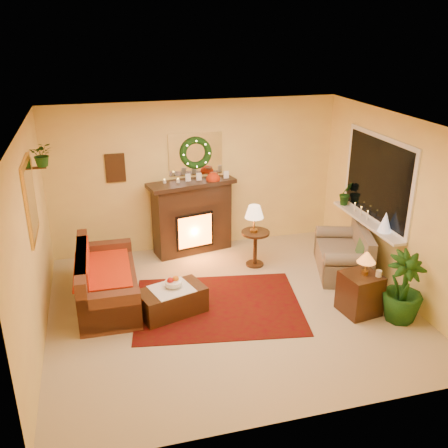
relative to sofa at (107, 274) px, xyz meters
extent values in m
plane|color=beige|center=(1.65, -0.66, -0.43)|extent=(5.00, 5.00, 0.00)
plane|color=white|center=(1.65, -0.66, 2.17)|extent=(5.00, 5.00, 0.00)
plane|color=#EFD88C|center=(1.65, 1.59, 0.87)|extent=(5.00, 5.00, 0.00)
plane|color=#EFD88C|center=(1.65, -2.91, 0.87)|extent=(5.00, 5.00, 0.00)
plane|color=#EFD88C|center=(-0.85, -0.66, 0.87)|extent=(4.50, 4.50, 0.00)
plane|color=#EFD88C|center=(4.15, -0.66, 0.87)|extent=(4.50, 4.50, 0.00)
cube|color=maroon|center=(1.49, -0.58, -0.42)|extent=(2.59, 2.10, 0.01)
cube|color=brown|center=(0.00, 0.00, 0.00)|extent=(0.84, 1.84, 0.79)
cube|color=red|center=(-0.06, 0.14, 0.03)|extent=(0.79, 1.29, 0.02)
cube|color=black|center=(1.53, 1.38, 0.12)|extent=(1.38, 0.68, 1.22)
sphere|color=#B32709|center=(1.90, 1.33, 0.87)|extent=(0.24, 0.24, 0.24)
cylinder|color=white|center=(1.07, 1.37, 0.83)|extent=(0.06, 0.06, 0.17)
cylinder|color=silver|center=(1.30, 1.34, 0.83)|extent=(0.06, 0.06, 0.18)
cube|color=white|center=(1.65, 1.57, 1.27)|extent=(0.92, 0.02, 0.72)
torus|color=#194719|center=(1.65, 1.53, 1.29)|extent=(0.55, 0.11, 0.55)
cube|color=#381E11|center=(0.30, 1.57, 1.12)|extent=(0.32, 0.03, 0.48)
cube|color=gold|center=(-0.83, -0.36, 1.32)|extent=(0.03, 0.84, 1.00)
imported|color=#194719|center=(-0.69, 0.39, 1.54)|extent=(0.33, 0.28, 0.36)
cube|color=tan|center=(3.71, -0.03, -0.01)|extent=(1.11, 1.45, 0.75)
cube|color=white|center=(4.14, -0.11, 1.12)|extent=(0.03, 1.86, 1.36)
cube|color=black|center=(4.12, -0.11, 1.12)|extent=(0.02, 1.70, 1.22)
cube|color=white|center=(4.03, -0.11, 0.44)|extent=(0.22, 1.86, 0.04)
cone|color=white|center=(4.04, -0.59, 0.61)|extent=(0.21, 0.21, 0.31)
imported|color=#1C4D1A|center=(4.03, 0.63, 0.66)|extent=(0.29, 0.23, 0.52)
cylinder|color=black|center=(2.41, 0.54, -0.10)|extent=(0.61, 0.61, 0.60)
cone|color=#E2BB8C|center=(2.38, 0.53, 0.45)|extent=(0.30, 0.30, 0.47)
cube|color=#412914|center=(3.36, -1.22, -0.16)|extent=(0.55, 0.55, 0.59)
cone|color=orange|center=(3.39, -1.23, 0.32)|extent=(0.25, 0.25, 0.37)
cube|color=#40271B|center=(0.83, -0.59, -0.22)|extent=(1.00, 0.73, 0.38)
cylinder|color=silver|center=(0.87, -0.55, 0.02)|extent=(0.24, 0.24, 0.05)
imported|color=#285F21|center=(3.80, -1.54, 0.02)|extent=(1.81, 1.81, 2.92)
camera|label=1|loc=(-0.02, -6.57, 3.35)|focal=40.00mm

